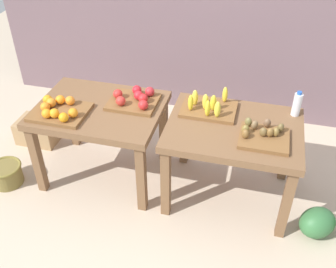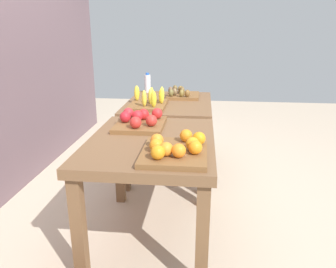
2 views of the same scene
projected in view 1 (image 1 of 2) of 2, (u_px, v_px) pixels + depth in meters
ground_plane at (165, 182)px, 3.58m from camera, size 8.00×8.00×0.00m
display_table_left at (100, 117)px, 3.33m from camera, size 1.04×0.80×0.72m
display_table_right at (233, 137)px, 3.10m from camera, size 1.04×0.80×0.72m
orange_bin at (59, 110)px, 3.16m from camera, size 0.44×0.36×0.11m
apple_bin at (134, 99)px, 3.28m from camera, size 0.40×0.34×0.11m
banana_crate at (208, 107)px, 3.18m from camera, size 0.44×0.32×0.17m
kiwi_bin at (263, 135)px, 2.90m from camera, size 0.36×0.32×0.10m
water_bottle at (297, 104)px, 3.11m from camera, size 0.07×0.07×0.21m
wicker_basket at (6, 174)px, 3.53m from camera, size 0.29×0.29×0.19m
cardboard_produce_box at (39, 130)px, 4.03m from camera, size 0.40×0.30×0.23m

